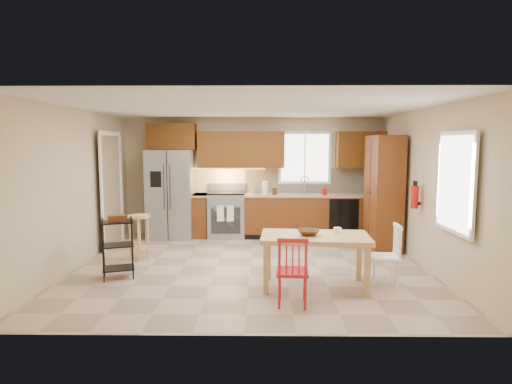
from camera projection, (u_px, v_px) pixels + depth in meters
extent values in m
plane|color=tan|center=(250.00, 266.00, 6.84)|extent=(5.50, 5.50, 0.00)
cube|color=silver|center=(250.00, 108.00, 6.56)|extent=(5.50, 5.00, 0.02)
cube|color=#CCB793|center=(253.00, 176.00, 9.18)|extent=(5.50, 0.02, 2.50)
cube|color=#CCB793|center=(244.00, 215.00, 4.22)|extent=(5.50, 0.02, 2.50)
cube|color=#CCB793|center=(76.00, 188.00, 6.73)|extent=(0.02, 5.00, 2.50)
cube|color=#CCB793|center=(426.00, 189.00, 6.67)|extent=(0.02, 5.00, 2.50)
cube|color=gray|center=(171.00, 194.00, 8.87)|extent=(0.92, 0.75, 1.82)
cube|color=gray|center=(227.00, 215.00, 8.97)|extent=(0.76, 0.63, 0.92)
cube|color=#662C12|center=(201.00, 215.00, 8.99)|extent=(0.30, 0.60, 0.90)
cube|color=#662C12|center=(314.00, 216.00, 8.96)|extent=(2.92, 0.60, 0.90)
cube|color=black|center=(344.00, 218.00, 8.66)|extent=(0.60, 0.02, 0.78)
cube|color=beige|center=(313.00, 180.00, 9.16)|extent=(2.92, 0.03, 0.55)
cube|color=#623710|center=(172.00, 137.00, 8.94)|extent=(1.00, 0.35, 0.55)
cube|color=#623710|center=(241.00, 150.00, 8.95)|extent=(1.80, 0.35, 0.75)
cube|color=#623710|center=(361.00, 150.00, 8.92)|extent=(1.00, 0.35, 0.75)
cube|color=white|center=(305.00, 158.00, 9.11)|extent=(1.12, 0.04, 1.12)
cube|color=gray|center=(306.00, 196.00, 8.92)|extent=(0.62, 0.46, 0.16)
cube|color=#FFBF66|center=(227.00, 169.00, 8.97)|extent=(1.60, 0.30, 0.01)
imported|color=#AD0D0C|center=(325.00, 190.00, 8.80)|extent=(0.09, 0.09, 0.19)
cylinder|color=white|center=(265.00, 188.00, 8.86)|extent=(0.12, 0.12, 0.28)
cylinder|color=gray|center=(255.00, 190.00, 8.86)|extent=(0.11, 0.11, 0.18)
cylinder|color=#502D15|center=(275.00, 191.00, 8.83)|extent=(0.10, 0.10, 0.14)
cube|color=#662C12|center=(383.00, 193.00, 7.89)|extent=(0.50, 0.95, 2.10)
cylinder|color=#AD0D0C|center=(415.00, 197.00, 6.83)|extent=(0.12, 0.12, 0.36)
cube|color=white|center=(456.00, 183.00, 5.50)|extent=(0.04, 1.02, 1.32)
cube|color=#8C7A59|center=(111.00, 192.00, 8.05)|extent=(0.04, 0.95, 2.10)
imported|color=#502D15|center=(308.00, 235.00, 5.77)|extent=(0.31, 0.31, 0.07)
cylinder|color=white|center=(337.00, 232.00, 5.85)|extent=(0.10, 0.10, 0.12)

